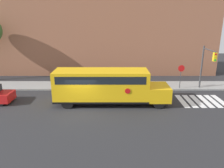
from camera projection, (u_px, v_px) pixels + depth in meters
ground_plane at (82, 110)px, 17.89m from camera, size 60.00×60.00×0.00m
sidewalk_strip at (89, 86)px, 24.09m from camera, size 44.00×3.00×0.15m
building_backdrop at (93, 31)px, 28.73m from camera, size 32.00×4.00×11.13m
crosswalk_stripes at (201, 101)px, 19.81m from camera, size 4.00×3.20×0.01m
school_bus at (106, 85)px, 18.73m from camera, size 9.79×2.57×3.00m
stop_sign at (181, 74)px, 22.48m from camera, size 0.67×0.10×2.62m
traffic_light at (206, 62)px, 21.49m from camera, size 0.28×2.82×4.55m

